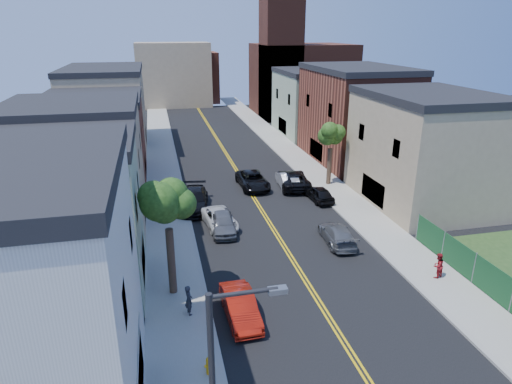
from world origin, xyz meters
TOP-DOWN VIEW (x-y plane):
  - sidewalk_left at (-7.90, 40.00)m, footprint 3.20×100.00m
  - sidewalk_right at (7.90, 40.00)m, footprint 3.20×100.00m
  - curb_left at (-6.15, 40.00)m, footprint 0.30×100.00m
  - curb_right at (6.15, 40.00)m, footprint 0.30×100.00m
  - bldg_left_palegrn at (-14.00, 16.00)m, footprint 9.00×8.00m
  - bldg_left_tan_near at (-14.00, 25.00)m, footprint 9.00×10.00m
  - bldg_left_brick at (-14.00, 36.00)m, footprint 9.00×12.00m
  - bldg_left_tan_far at (-14.00, 50.00)m, footprint 9.00×16.00m
  - bldg_right_tan at (14.00, 24.00)m, footprint 9.00×12.00m
  - bldg_right_brick at (14.00, 38.00)m, footprint 9.00×14.00m
  - bldg_right_palegrn at (14.00, 52.00)m, footprint 9.00×12.00m
  - church at (16.33, 67.07)m, footprint 16.20×14.20m
  - backdrop_left at (-4.00, 82.00)m, footprint 14.00×8.00m
  - backdrop_center at (0.00, 86.00)m, footprint 10.00×8.00m
  - fence_right at (9.50, 9.50)m, footprint 0.04×15.00m
  - tree_left_mid at (-7.88, 14.01)m, footprint 5.20×5.20m
  - tree_right_far at (7.92, 30.01)m, footprint 4.40×4.40m
  - red_sedan at (-4.57, 10.89)m, footprint 1.68×4.38m
  - white_pickup at (-3.93, 22.66)m, footprint 2.68×4.84m
  - grey_car_left at (-3.80, 21.66)m, footprint 2.05×4.47m
  - black_car_left at (-5.50, 26.72)m, footprint 3.03×5.91m
  - grey_car_right at (3.84, 18.05)m, footprint 2.25×4.74m
  - black_car_right at (5.50, 26.18)m, footprint 1.84×4.02m
  - silver_car_right at (3.80, 30.31)m, footprint 1.95×4.68m
  - dark_car_right_far at (4.34, 30.18)m, footprint 3.35×6.09m
  - black_suv_lane at (0.50, 30.87)m, footprint 2.66×5.48m
  - pedestrian_left at (-7.18, 11.67)m, footprint 0.54×0.69m
  - pedestrian_right at (7.83, 12.05)m, footprint 0.95×0.85m
  - fire_hydrant at (-6.70, 7.09)m, footprint 0.41×0.41m

SIDE VIEW (x-z plane):
  - sidewalk_left at x=-7.90m, z-range 0.00..0.15m
  - sidewalk_right at x=7.90m, z-range 0.00..0.15m
  - curb_left at x=-6.15m, z-range 0.00..0.15m
  - curb_right at x=6.15m, z-range 0.00..0.15m
  - fire_hydrant at x=-6.70m, z-range 0.16..1.01m
  - white_pickup at x=-3.93m, z-range 0.00..1.28m
  - grey_car_right at x=3.84m, z-range 0.00..1.33m
  - black_car_right at x=5.50m, z-range 0.00..1.34m
  - red_sedan at x=-4.57m, z-range 0.00..1.42m
  - grey_car_left at x=-3.80m, z-range 0.00..1.48m
  - black_suv_lane at x=0.50m, z-range 0.00..1.50m
  - silver_car_right at x=3.80m, z-range 0.00..1.51m
  - dark_car_right_far at x=4.34m, z-range 0.00..1.61m
  - black_car_left at x=-5.50m, z-range 0.00..1.64m
  - pedestrian_right at x=7.83m, z-range 0.15..1.75m
  - pedestrian_left at x=-7.18m, z-range 0.15..1.84m
  - fence_right at x=9.50m, z-range 0.15..2.05m
  - bldg_left_brick at x=-14.00m, z-range 0.00..8.00m
  - bldg_left_palegrn at x=-14.00m, z-range 0.00..8.50m
  - bldg_right_palegrn at x=14.00m, z-range 0.00..8.50m
  - bldg_left_tan_near at x=-14.00m, z-range 0.00..9.00m
  - bldg_right_tan at x=14.00m, z-range 0.00..9.00m
  - bldg_left_tan_far at x=-14.00m, z-range 0.00..9.50m
  - bldg_right_brick at x=14.00m, z-range 0.00..10.00m
  - backdrop_center at x=0.00m, z-range 0.00..10.00m
  - tree_right_far at x=7.92m, z-range 1.74..9.77m
  - backdrop_left at x=-4.00m, z-range 0.00..12.00m
  - tree_left_mid at x=-7.88m, z-range 1.94..11.23m
  - church at x=16.33m, z-range -4.06..18.54m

